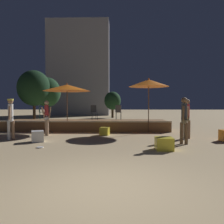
{
  "coord_description": "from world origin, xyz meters",
  "views": [
    {
      "loc": [
        0.25,
        -4.13,
        1.62
      ],
      "look_at": [
        0.0,
        5.8,
        1.26
      ],
      "focal_mm": 35.0,
      "sensor_mm": 36.0,
      "label": 1
    }
  ],
  "objects_px": {
    "patio_umbrella_1": "(67,88)",
    "cube_seat_2": "(164,144)",
    "person_2": "(187,117)",
    "cube_seat_1": "(105,131)",
    "patio_umbrella_0": "(149,83)",
    "background_tree_2": "(47,92)",
    "frisbee_disc": "(40,147)",
    "background_tree_0": "(113,101)",
    "bistro_chair_0": "(41,111)",
    "bistro_chair_2": "(118,111)",
    "person_1": "(11,116)",
    "bistro_chair_1": "(94,111)",
    "background_tree_1": "(34,88)",
    "person_3": "(47,116)",
    "person_0": "(184,118)",
    "cube_seat_3": "(38,136)"
  },
  "relations": [
    {
      "from": "patio_umbrella_1",
      "to": "cube_seat_2",
      "type": "xyz_separation_m",
      "value": [
        4.62,
        -5.11,
        -2.35
      ]
    },
    {
      "from": "patio_umbrella_1",
      "to": "person_2",
      "type": "height_order",
      "value": "patio_umbrella_1"
    },
    {
      "from": "patio_umbrella_1",
      "to": "cube_seat_1",
      "type": "relative_size",
      "value": 5.36
    },
    {
      "from": "patio_umbrella_0",
      "to": "background_tree_2",
      "type": "bearing_deg",
      "value": 131.21
    },
    {
      "from": "frisbee_disc",
      "to": "background_tree_0",
      "type": "height_order",
      "value": "background_tree_0"
    },
    {
      "from": "bistro_chair_0",
      "to": "bistro_chair_2",
      "type": "xyz_separation_m",
      "value": [
        4.96,
        -0.21,
        0.0
      ]
    },
    {
      "from": "patio_umbrella_1",
      "to": "background_tree_0",
      "type": "distance_m",
      "value": 13.21
    },
    {
      "from": "bistro_chair_2",
      "to": "background_tree_0",
      "type": "distance_m",
      "value": 12.23
    },
    {
      "from": "person_1",
      "to": "bistro_chair_2",
      "type": "distance_m",
      "value": 6.25
    },
    {
      "from": "bistro_chair_1",
      "to": "frisbee_disc",
      "type": "relative_size",
      "value": 3.53
    },
    {
      "from": "patio_umbrella_0",
      "to": "patio_umbrella_1",
      "type": "xyz_separation_m",
      "value": [
        -4.74,
        0.37,
        -0.23
      ]
    },
    {
      "from": "frisbee_disc",
      "to": "patio_umbrella_1",
      "type": "bearing_deg",
      "value": 91.21
    },
    {
      "from": "bistro_chair_0",
      "to": "background_tree_1",
      "type": "height_order",
      "value": "background_tree_1"
    },
    {
      "from": "cube_seat_1",
      "to": "bistro_chair_2",
      "type": "xyz_separation_m",
      "value": [
        0.73,
        2.31,
        1.0
      ]
    },
    {
      "from": "patio_umbrella_0",
      "to": "background_tree_2",
      "type": "height_order",
      "value": "background_tree_2"
    },
    {
      "from": "cube_seat_2",
      "to": "bistro_chair_1",
      "type": "height_order",
      "value": "bistro_chair_1"
    },
    {
      "from": "person_3",
      "to": "background_tree_0",
      "type": "relative_size",
      "value": 0.58
    },
    {
      "from": "bistro_chair_0",
      "to": "background_tree_2",
      "type": "bearing_deg",
      "value": -11.68
    },
    {
      "from": "patio_umbrella_1",
      "to": "person_0",
      "type": "bearing_deg",
      "value": -35.14
    },
    {
      "from": "bistro_chair_2",
      "to": "background_tree_2",
      "type": "bearing_deg",
      "value": -44.61
    },
    {
      "from": "person_0",
      "to": "background_tree_0",
      "type": "relative_size",
      "value": 0.61
    },
    {
      "from": "frisbee_disc",
      "to": "bistro_chair_1",
      "type": "bearing_deg",
      "value": 75.74
    },
    {
      "from": "background_tree_0",
      "to": "background_tree_2",
      "type": "distance_m",
      "value": 7.48
    },
    {
      "from": "bistro_chair_2",
      "to": "background_tree_2",
      "type": "height_order",
      "value": "background_tree_2"
    },
    {
      "from": "cube_seat_3",
      "to": "bistro_chair_0",
      "type": "relative_size",
      "value": 0.71
    },
    {
      "from": "bistro_chair_1",
      "to": "patio_umbrella_1",
      "type": "bearing_deg",
      "value": 179.99
    },
    {
      "from": "background_tree_0",
      "to": "cube_seat_2",
      "type": "bearing_deg",
      "value": -82.96
    },
    {
      "from": "background_tree_0",
      "to": "background_tree_2",
      "type": "bearing_deg",
      "value": -157.81
    },
    {
      "from": "person_0",
      "to": "bistro_chair_0",
      "type": "relative_size",
      "value": 2.1
    },
    {
      "from": "patio_umbrella_0",
      "to": "patio_umbrella_1",
      "type": "relative_size",
      "value": 1.09
    },
    {
      "from": "bistro_chair_1",
      "to": "cube_seat_1",
      "type": "bearing_deg",
      "value": -94.03
    },
    {
      "from": "cube_seat_1",
      "to": "person_2",
      "type": "xyz_separation_m",
      "value": [
        3.92,
        -1.03,
        0.83
      ]
    },
    {
      "from": "cube_seat_2",
      "to": "bistro_chair_1",
      "type": "distance_m",
      "value": 6.64
    },
    {
      "from": "cube_seat_3",
      "to": "background_tree_1",
      "type": "relative_size",
      "value": 0.13
    },
    {
      "from": "patio_umbrella_1",
      "to": "bistro_chair_0",
      "type": "xyz_separation_m",
      "value": [
        -1.93,
        1.0,
        -1.37
      ]
    },
    {
      "from": "cube_seat_3",
      "to": "person_2",
      "type": "distance_m",
      "value": 6.8
    },
    {
      "from": "bistro_chair_0",
      "to": "background_tree_0",
      "type": "bearing_deg",
      "value": -47.13
    },
    {
      "from": "frisbee_disc",
      "to": "background_tree_2",
      "type": "bearing_deg",
      "value": 107.03
    },
    {
      "from": "bistro_chair_2",
      "to": "background_tree_2",
      "type": "xyz_separation_m",
      "value": [
        -7.53,
        9.38,
        1.68
      ]
    },
    {
      "from": "cube_seat_2",
      "to": "background_tree_2",
      "type": "xyz_separation_m",
      "value": [
        -9.12,
        15.28,
        2.65
      ]
    },
    {
      "from": "person_0",
      "to": "bistro_chair_2",
      "type": "relative_size",
      "value": 2.1
    },
    {
      "from": "bistro_chair_0",
      "to": "person_0",
      "type": "bearing_deg",
      "value": -150.61
    },
    {
      "from": "person_0",
      "to": "background_tree_1",
      "type": "height_order",
      "value": "background_tree_1"
    },
    {
      "from": "person_3",
      "to": "cube_seat_3",
      "type": "bearing_deg",
      "value": -32.12
    },
    {
      "from": "bistro_chair_1",
      "to": "frisbee_disc",
      "type": "distance_m",
      "value": 5.82
    },
    {
      "from": "person_2",
      "to": "frisbee_disc",
      "type": "bearing_deg",
      "value": -151.05
    },
    {
      "from": "patio_umbrella_0",
      "to": "bistro_chair_2",
      "type": "distance_m",
      "value": 2.62
    },
    {
      "from": "cube_seat_3",
      "to": "person_3",
      "type": "xyz_separation_m",
      "value": [
        -0.22,
        1.88,
        0.76
      ]
    },
    {
      "from": "cube_seat_3",
      "to": "person_0",
      "type": "height_order",
      "value": "person_0"
    },
    {
      "from": "cube_seat_2",
      "to": "person_3",
      "type": "height_order",
      "value": "person_3"
    }
  ]
}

